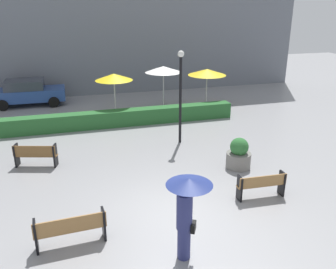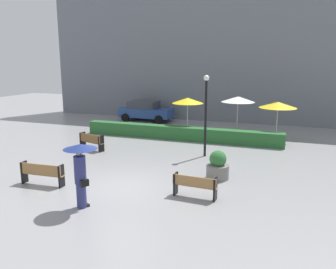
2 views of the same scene
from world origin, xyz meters
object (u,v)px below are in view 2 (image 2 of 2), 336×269
Objects in this scene: pedestrian_with_umbrella at (80,165)px; parked_car at (146,111)px; lamp_post at (206,108)px; patio_umbrella_white at (238,99)px; patio_umbrella_yellow at (188,101)px; patio_umbrella_yellow_far at (278,105)px; bench_far_left at (91,141)px; planter_pot at (218,167)px; bench_near_right at (195,185)px; bench_near_left at (42,173)px.

pedestrian_with_umbrella reaches higher than parked_car.
lamp_post reaches higher than pedestrian_with_umbrella.
patio_umbrella_white is at bearing -21.57° from parked_car.
patio_umbrella_yellow is 1.04× the size of patio_umbrella_yellow_far.
parked_car reaches higher than bench_far_left.
patio_umbrella_yellow_far is at bearing 5.00° from patio_umbrella_yellow.
planter_pot is at bearing -64.74° from patio_umbrella_yellow.
lamp_post reaches higher than patio_umbrella_yellow_far.
lamp_post is 0.96× the size of parked_car.
lamp_post is (6.06, 0.90, 1.97)m from bench_far_left.
patio_umbrella_white reaches higher than pedestrian_with_umbrella.
planter_pot is at bearing 81.47° from bench_near_right.
pedestrian_with_umbrella is 0.54× the size of lamp_post.
lamp_post is (-0.97, 5.40, 1.99)m from bench_near_right.
parked_car is at bearing 158.43° from patio_umbrella_white.
pedestrian_with_umbrella is 11.86m from patio_umbrella_yellow.
patio_umbrella_yellow_far is (2.23, 10.25, 1.67)m from bench_near_right.
pedestrian_with_umbrella is at bearing -103.20° from patio_umbrella_white.
planter_pot is 8.49m from patio_umbrella_yellow.
patio_umbrella_yellow is at bearing -175.00° from patio_umbrella_yellow_far.
patio_umbrella_yellow reaches higher than planter_pot.
bench_far_left is 0.67× the size of patio_umbrella_yellow.
patio_umbrella_yellow_far reaches higher than pedestrian_with_umbrella.
patio_umbrella_yellow is 3.18m from patio_umbrella_white.
bench_near_right is 0.66× the size of patio_umbrella_yellow.
bench_near_right is at bearing -32.61° from bench_far_left.
patio_umbrella_yellow reaches higher than bench_near_left.
bench_far_left is at bearing -171.56° from lamp_post.
pedestrian_with_umbrella is at bearing -25.37° from bench_near_left.
bench_near_right is 0.74× the size of pedestrian_with_umbrella.
planter_pot is 0.51× the size of patio_umbrella_yellow_far.
bench_far_left is at bearing -148.13° from patio_umbrella_yellow_far.
pedestrian_with_umbrella is 5.70m from planter_pot.
planter_pot is 0.29× the size of lamp_post.
patio_umbrella_white reaches higher than patio_umbrella_yellow_far.
bench_far_left is at bearing -84.67° from parked_car.
lamp_post is at bearing -50.81° from parked_car.
patio_umbrella_yellow_far is at bearing -13.96° from patio_umbrella_white.
bench_near_right is 0.64× the size of patio_umbrella_white.
pedestrian_with_umbrella is at bearing -129.64° from planter_pot.
bench_near_left is at bearing -82.23° from parked_car.
patio_umbrella_yellow is 0.97× the size of patio_umbrella_white.
pedestrian_with_umbrella is 13.30m from patio_umbrella_white.
patio_umbrella_white is at bearing 76.80° from pedestrian_with_umbrella.
patio_umbrella_yellow is (3.82, 5.28, 1.74)m from bench_far_left.
bench_far_left is 7.70m from planter_pot.
patio_umbrella_yellow_far is (2.45, -0.61, -0.17)m from patio_umbrella_white.
patio_umbrella_yellow is 5.46m from patio_umbrella_yellow_far.
patio_umbrella_yellow reaches higher than bench_far_left.
bench_far_left is 0.65× the size of patio_umbrella_white.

